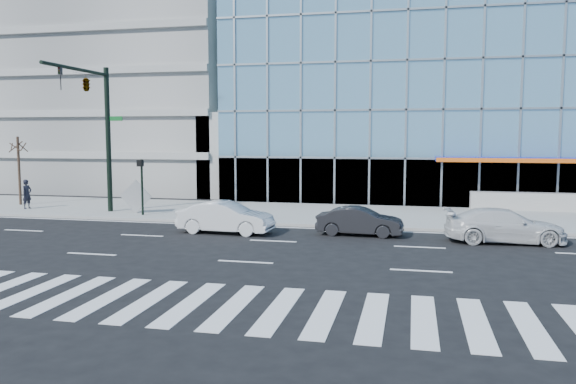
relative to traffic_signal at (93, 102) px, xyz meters
name	(u,v)px	position (x,y,z in m)	size (l,w,h in m)	color
ground	(273,241)	(11.00, -4.57, -6.16)	(160.00, 160.00, 0.00)	black
sidewalk	(308,213)	(11.00, 3.43, -6.09)	(120.00, 8.00, 0.15)	gray
theatre_building	(520,97)	(25.00, 21.43, 1.34)	(42.00, 26.00, 15.00)	#7AAFCB
parking_garage	(132,75)	(-9.00, 21.43, 3.84)	(24.00, 24.00, 20.00)	gray
ramp_block	(254,154)	(5.00, 13.43, -3.16)	(6.00, 8.00, 6.00)	gray
tower_backdrop	(202,20)	(-19.00, 65.43, 17.84)	(14.00, 14.00, 48.00)	gray
traffic_signal	(93,102)	(0.00, 0.00, 0.00)	(1.14, 5.74, 8.00)	black
ped_signal_post	(141,178)	(2.50, 0.37, -4.02)	(0.30, 0.33, 3.00)	black
street_tree_near	(18,146)	(-7.00, 2.93, -2.39)	(1.10, 1.10, 4.23)	#332319
white_suv	(504,226)	(20.42, -2.77, -5.47)	(1.96, 4.82, 1.40)	silver
white_sedan	(226,217)	(8.42, -3.13, -5.45)	(1.51, 4.34, 1.43)	silver
dark_sedan	(360,221)	(14.42, -2.37, -5.54)	(1.33, 3.80, 1.25)	black
pedestrian	(27,194)	(-5.32, 1.37, -5.16)	(0.62, 0.41, 1.71)	black
tilted_panel	(136,196)	(1.78, 1.06, -5.10)	(1.30, 0.06, 1.30)	#979797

